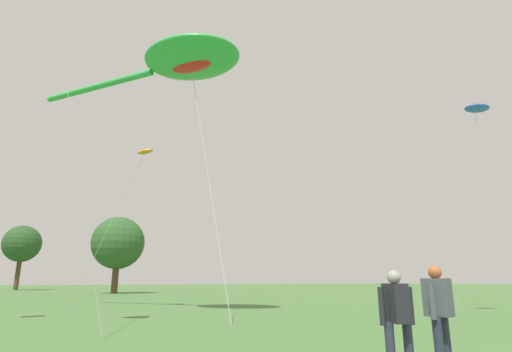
{
  "coord_description": "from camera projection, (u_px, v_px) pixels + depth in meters",
  "views": [
    {
      "loc": [
        -7.11,
        -1.87,
        1.32
      ],
      "look_at": [
        -1.33,
        9.54,
        4.66
      ],
      "focal_mm": 28.29,
      "sensor_mm": 36.0,
      "label": 1
    }
  ],
  "objects": [
    {
      "name": "small_kite_triangle_green",
      "position": [
        145.0,
        152.0,
        21.77
      ],
      "size": [
        3.37,
        2.33,
        8.32
      ],
      "rotation": [
        0.0,
        0.0,
        -1.1
      ],
      "color": "orange",
      "rests_on": "ground"
    },
    {
      "name": "big_show_kite",
      "position": [
        187.0,
        61.0,
        19.01
      ],
      "size": [
        8.93,
        12.02,
        11.87
      ],
      "rotation": [
        0.0,
        0.0,
        -0.91
      ],
      "color": "green",
      "rests_on": "ground"
    },
    {
      "name": "person_redhead_woman",
      "position": [
        397.0,
        315.0,
        5.72
      ],
      "size": [
        0.51,
        0.42,
        1.47
      ],
      "rotation": [
        0.0,
        0.0,
        1.3
      ],
      "color": "#282D42",
      "rests_on": "ground"
    },
    {
      "name": "person_grey_haired_man",
      "position": [
        439.0,
        309.0,
        6.25
      ],
      "size": [
        0.54,
        0.45,
        1.56
      ],
      "rotation": [
        0.0,
        0.0,
        1.9
      ],
      "color": "#282D42",
      "rests_on": "ground"
    },
    {
      "name": "tree_broad_distant",
      "position": [
        22.0,
        244.0,
        60.73
      ],
      "size": [
        5.44,
        5.44,
        9.48
      ],
      "color": "#513823",
      "rests_on": "ground"
    },
    {
      "name": "tree_shrub_far",
      "position": [
        118.0,
        243.0,
        44.8
      ],
      "size": [
        5.74,
        5.74,
        8.3
      ],
      "color": "#513823",
      "rests_on": "ground"
    },
    {
      "name": "small_kite_delta_white",
      "position": [
        477.0,
        109.0,
        17.99
      ],
      "size": [
        1.54,
        2.22,
        8.97
      ],
      "rotation": [
        0.0,
        0.0,
        -0.39
      ],
      "color": "blue",
      "rests_on": "ground"
    }
  ]
}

